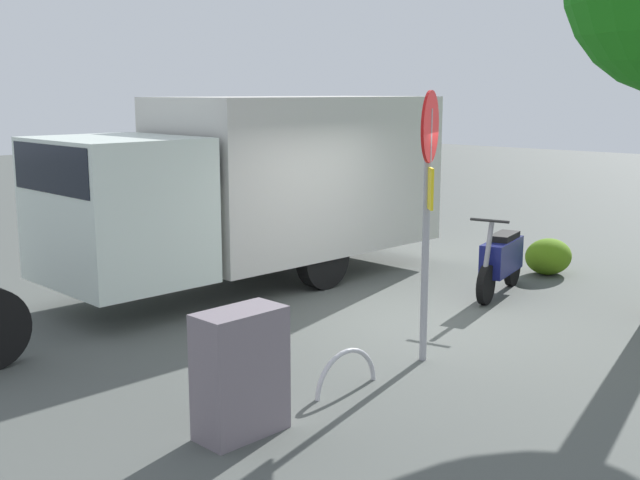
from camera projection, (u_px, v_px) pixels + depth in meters
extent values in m
plane|color=#4A4E4B|center=(407.00, 319.00, 10.27)|extent=(60.00, 60.00, 0.00)
cylinder|color=black|center=(243.00, 242.00, 13.17)|extent=(0.91, 0.30, 0.90)
cylinder|color=black|center=(323.00, 259.00, 11.83)|extent=(0.91, 0.30, 0.90)
cube|color=beige|center=(299.00, 173.00, 12.55)|extent=(4.65, 2.43, 2.40)
cube|color=silver|center=(117.00, 210.00, 10.34)|extent=(1.91, 2.19, 1.90)
cube|color=black|center=(115.00, 164.00, 10.23)|extent=(1.92, 2.03, 0.60)
cylinder|color=black|center=(486.00, 285.00, 10.96)|extent=(0.57, 0.22, 0.56)
cylinder|color=black|center=(512.00, 268.00, 12.02)|extent=(0.57, 0.22, 0.56)
cube|color=navy|center=(502.00, 257.00, 11.48)|extent=(1.14, 0.55, 0.48)
cube|color=black|center=(505.00, 237.00, 11.52)|extent=(0.68, 0.41, 0.12)
cylinder|color=slate|center=(489.00, 246.00, 10.90)|extent=(0.29, 0.13, 0.69)
cylinder|color=black|center=(490.00, 221.00, 10.84)|extent=(0.16, 0.55, 0.04)
cylinder|color=#9E9EA3|center=(426.00, 238.00, 8.48)|extent=(0.08, 0.08, 2.76)
cylinder|color=red|center=(430.00, 127.00, 8.25)|extent=(0.71, 0.32, 0.76)
cube|color=yellow|center=(429.00, 187.00, 8.36)|extent=(0.33, 0.33, 0.44)
cube|color=slate|center=(241.00, 373.00, 6.74)|extent=(0.81, 0.44, 1.11)
torus|color=#B7B7BC|center=(346.00, 389.00, 7.86)|extent=(0.85, 0.10, 0.85)
ellipsoid|color=#4C7714|center=(548.00, 256.00, 12.78)|extent=(0.86, 0.70, 0.59)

